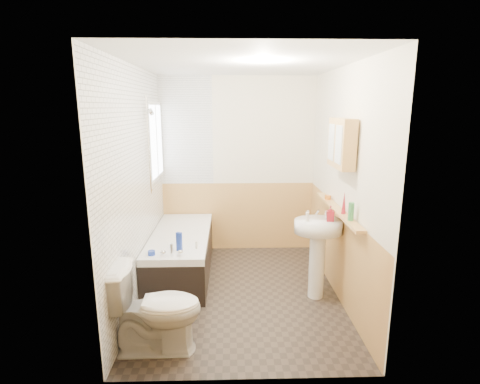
% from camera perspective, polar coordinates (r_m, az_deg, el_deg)
% --- Properties ---
extents(floor, '(2.80, 2.80, 0.00)m').
position_cam_1_polar(floor, '(4.44, 0.06, -15.07)').
color(floor, '#2A231E').
rests_on(floor, ground).
extents(ceiling, '(2.80, 2.80, 0.00)m').
position_cam_1_polar(ceiling, '(3.95, 0.07, 18.97)').
color(ceiling, white).
rests_on(ceiling, ground).
extents(wall_back, '(2.20, 0.02, 2.50)m').
position_cam_1_polar(wall_back, '(5.40, -0.38, 4.01)').
color(wall_back, '#F2E6C8').
rests_on(wall_back, ground).
extents(wall_front, '(2.20, 0.02, 2.50)m').
position_cam_1_polar(wall_front, '(2.65, 0.97, -5.39)').
color(wall_front, '#F2E6C8').
rests_on(wall_front, ground).
extents(wall_left, '(0.02, 2.80, 2.50)m').
position_cam_1_polar(wall_left, '(4.13, -15.53, 0.79)').
color(wall_left, '#F2E6C8').
rests_on(wall_left, ground).
extents(wall_right, '(0.02, 2.80, 2.50)m').
position_cam_1_polar(wall_right, '(4.19, 15.41, 0.97)').
color(wall_right, '#F2E6C8').
rests_on(wall_right, ground).
extents(wainscot_right, '(0.01, 2.80, 1.00)m').
position_cam_1_polar(wainscot_right, '(4.40, 14.55, -8.64)').
color(wainscot_right, tan).
rests_on(wainscot_right, wall_right).
extents(wainscot_front, '(2.20, 0.01, 1.00)m').
position_cam_1_polar(wainscot_front, '(2.99, 0.90, -19.05)').
color(wainscot_front, tan).
rests_on(wainscot_front, wall_front).
extents(wainscot_back, '(2.20, 0.01, 1.00)m').
position_cam_1_polar(wainscot_back, '(5.54, -0.37, -3.72)').
color(wainscot_back, tan).
rests_on(wainscot_back, wall_back).
extents(tile_cladding_left, '(0.01, 2.80, 2.50)m').
position_cam_1_polar(tile_cladding_left, '(4.12, -15.23, 0.80)').
color(tile_cladding_left, white).
rests_on(tile_cladding_left, wall_left).
extents(tile_return_back, '(0.75, 0.01, 1.50)m').
position_cam_1_polar(tile_return_back, '(5.35, -8.27, 9.19)').
color(tile_return_back, white).
rests_on(tile_return_back, wall_back).
extents(window, '(0.03, 0.79, 0.99)m').
position_cam_1_polar(window, '(4.98, -12.70, 7.59)').
color(window, white).
rests_on(window, wall_left).
extents(bathtub, '(0.70, 1.69, 0.68)m').
position_cam_1_polar(bathtub, '(4.84, -8.92, -9.09)').
color(bathtub, black).
rests_on(bathtub, floor).
extents(shower_riser, '(0.10, 0.08, 1.14)m').
position_cam_1_polar(shower_riser, '(4.45, -13.70, 8.18)').
color(shower_riser, silver).
rests_on(shower_riser, wall_left).
extents(toilet, '(0.80, 0.46, 0.78)m').
position_cam_1_polar(toilet, '(3.43, -12.78, -16.95)').
color(toilet, white).
rests_on(toilet, floor).
extents(sink, '(0.52, 0.42, 1.01)m').
position_cam_1_polar(sink, '(4.19, 11.77, -7.57)').
color(sink, white).
rests_on(sink, floor).
extents(pine_shelf, '(0.10, 1.50, 0.03)m').
position_cam_1_polar(pine_shelf, '(4.15, 14.62, -2.62)').
color(pine_shelf, tan).
rests_on(pine_shelf, wall_right).
extents(medicine_cabinet, '(0.14, 0.55, 0.50)m').
position_cam_1_polar(medicine_cabinet, '(3.93, 15.19, 7.17)').
color(medicine_cabinet, tan).
rests_on(medicine_cabinet, wall_right).
extents(foam_can, '(0.06, 0.06, 0.18)m').
position_cam_1_polar(foam_can, '(3.72, 16.57, -2.87)').
color(foam_can, '#388447').
rests_on(foam_can, pine_shelf).
extents(green_bottle, '(0.05, 0.05, 0.23)m').
position_cam_1_polar(green_bottle, '(3.92, 15.56, -1.60)').
color(green_bottle, maroon).
rests_on(green_bottle, pine_shelf).
extents(black_jar, '(0.08, 0.08, 0.05)m').
position_cam_1_polar(black_jar, '(4.52, 13.24, -0.78)').
color(black_jar, orange).
rests_on(black_jar, pine_shelf).
extents(soap_bottle, '(0.11, 0.18, 0.08)m').
position_cam_1_polar(soap_bottle, '(4.09, 13.58, -3.81)').
color(soap_bottle, maroon).
rests_on(soap_bottle, sink).
extents(clear_bottle, '(0.04, 0.04, 0.10)m').
position_cam_1_polar(clear_bottle, '(4.03, 10.21, -3.75)').
color(clear_bottle, silver).
rests_on(clear_bottle, sink).
extents(blue_gel, '(0.07, 0.06, 0.21)m').
position_cam_1_polar(blue_gel, '(4.15, -9.25, -7.47)').
color(blue_gel, '#19339E').
rests_on(blue_gel, bathtub).
extents(cream_jar, '(0.08, 0.08, 0.05)m').
position_cam_1_polar(cream_jar, '(4.12, -13.34, -9.02)').
color(cream_jar, '#19339E').
rests_on(cream_jar, bathtub).
extents(orange_bottle, '(0.03, 0.03, 0.08)m').
position_cam_1_polar(orange_bottle, '(4.21, -6.64, -8.03)').
color(orange_bottle, silver).
rests_on(orange_bottle, bathtub).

